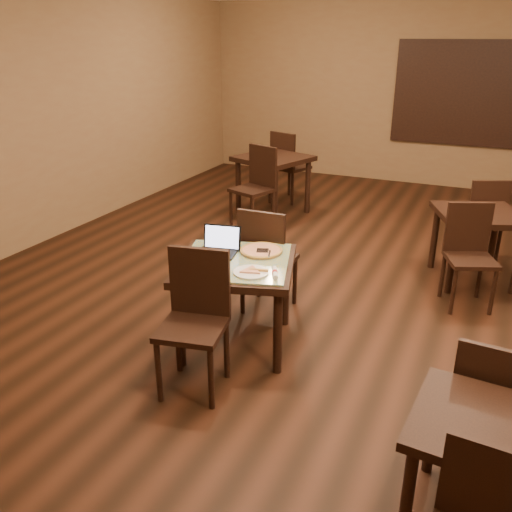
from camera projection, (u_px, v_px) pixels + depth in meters
The scene contains 22 objects.
ground at pixel (349, 303), 5.30m from camera, with size 10.00×10.00×0.00m, color black.
wall_back at pixel (436, 96), 8.94m from camera, with size 8.00×0.02×3.00m, color olive.
wall_left at pixel (20, 122), 6.25m from camera, with size 0.02×10.00×3.00m, color olive.
mural at pixel (468, 94), 8.70m from camera, with size 2.34×0.05×1.64m.
tiled_table at pixel (236, 272), 4.37m from camera, with size 1.15×1.15×0.76m.
chair_main_near at pixel (196, 312), 3.89m from camera, with size 0.53×0.53×1.04m.
chair_main_far at pixel (266, 255), 4.91m from camera, with size 0.45×0.45×1.03m.
laptop at pixel (219, 246), 4.47m from camera, with size 0.35×0.30×0.22m.
plate at pixel (251, 272), 4.09m from camera, with size 0.27×0.27×0.01m, color white.
pizza_slice at pixel (251, 271), 4.08m from camera, with size 0.18×0.18×0.02m, color beige, non-canonical shape.
pizza_pan at pixel (261, 252), 4.48m from camera, with size 0.33×0.33×0.01m, color silver.
pizza_whole at pixel (261, 250), 4.48m from camera, with size 0.35×0.35×0.02m.
spatula at pixel (263, 251), 4.45m from camera, with size 0.10×0.23×0.01m, color silver.
napkin_roll at pixel (275, 273), 4.05m from camera, with size 0.11×0.18×0.04m.
other_table_a at pixel (478, 224), 5.57m from camera, with size 1.05×1.05×0.76m.
other_table_a_chair_near at pixel (469, 249), 5.13m from camera, with size 0.55×0.55×0.98m.
other_table_a_chair_far at pixel (483, 215), 6.08m from camera, with size 0.55×0.55×0.98m.
other_table_b at pixel (273, 166), 7.72m from camera, with size 1.14×1.14×0.84m.
other_table_b_chair_near at pixel (257, 182), 7.21m from camera, with size 0.60×0.60×1.08m.
other_table_b_chair_far at pixel (287, 163), 8.30m from camera, with size 0.60×0.60×1.08m.
other_table_c at pixel (484, 441), 2.71m from camera, with size 0.77×0.77×0.67m.
other_table_c_chair_far at pixel (486, 395), 3.16m from camera, with size 0.40×0.40×0.86m.
Camera 1 is at (1.12, -4.68, 2.44)m, focal length 38.00 mm.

